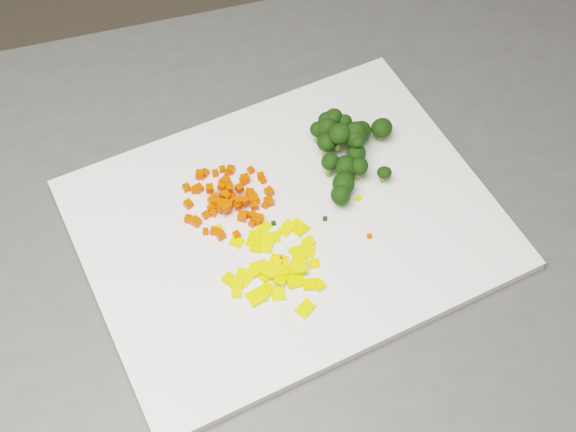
{
  "coord_description": "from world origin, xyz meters",
  "views": [
    {
      "loc": [
        -0.08,
        -0.68,
        1.73
      ],
      "look_at": [
        -0.1,
        -0.13,
        0.92
      ],
      "focal_mm": 50.0,
      "sensor_mm": 36.0,
      "label": 1
    }
  ],
  "objects_px": {
    "cutting_board": "(288,224)",
    "pepper_pile": "(280,263)",
    "carrot_pile": "(226,194)",
    "broccoli_pile": "(356,150)",
    "counter_block": "(283,358)"
  },
  "relations": [
    {
      "from": "carrot_pile",
      "to": "cutting_board",
      "type": "bearing_deg",
      "value": -18.91
    },
    {
      "from": "pepper_pile",
      "to": "broccoli_pile",
      "type": "relative_size",
      "value": 0.97
    },
    {
      "from": "cutting_board",
      "to": "carrot_pile",
      "type": "xyz_separation_m",
      "value": [
        -0.08,
        0.03,
        0.02
      ]
    },
    {
      "from": "counter_block",
      "to": "pepper_pile",
      "type": "relative_size",
      "value": 8.59
    },
    {
      "from": "carrot_pile",
      "to": "pepper_pile",
      "type": "distance_m",
      "value": 0.12
    },
    {
      "from": "cutting_board",
      "to": "broccoli_pile",
      "type": "relative_size",
      "value": 3.75
    },
    {
      "from": "pepper_pile",
      "to": "broccoli_pile",
      "type": "bearing_deg",
      "value": 60.08
    },
    {
      "from": "cutting_board",
      "to": "pepper_pile",
      "type": "distance_m",
      "value": 0.07
    },
    {
      "from": "counter_block",
      "to": "broccoli_pile",
      "type": "bearing_deg",
      "value": 33.57
    },
    {
      "from": "cutting_board",
      "to": "pepper_pile",
      "type": "relative_size",
      "value": 3.88
    },
    {
      "from": "cutting_board",
      "to": "broccoli_pile",
      "type": "xyz_separation_m",
      "value": [
        0.08,
        0.09,
        0.04
      ]
    },
    {
      "from": "cutting_board",
      "to": "carrot_pile",
      "type": "relative_size",
      "value": 4.5
    },
    {
      "from": "cutting_board",
      "to": "carrot_pile",
      "type": "height_order",
      "value": "carrot_pile"
    },
    {
      "from": "carrot_pile",
      "to": "pepper_pile",
      "type": "xyz_separation_m",
      "value": [
        0.07,
        -0.09,
        -0.01
      ]
    },
    {
      "from": "counter_block",
      "to": "pepper_pile",
      "type": "height_order",
      "value": "pepper_pile"
    }
  ]
}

